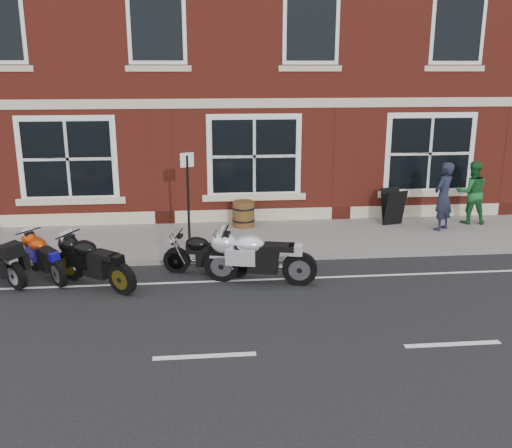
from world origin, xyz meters
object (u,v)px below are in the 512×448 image
object	(u,v)px
moto_sport_red	(45,255)
parking_sign	(188,195)
barrel_planter	(244,214)
pedestrian_left	(443,196)
pedestrian_right	(472,192)
a_board_sign	(393,206)
moto_naked_black	(205,253)
moto_sport_black	(94,260)
moto_sport_silver	(258,255)

from	to	relation	value
moto_sport_red	parking_sign	size ratio (longest dim) A/B	0.70
moto_sport_red	barrel_planter	xyz separation A→B (m)	(4.46, 3.21, -0.03)
pedestrian_left	pedestrian_right	world-z (taller)	pedestrian_left
parking_sign	a_board_sign	bearing A→B (deg)	-5.71
moto_naked_black	pedestrian_left	size ratio (longest dim) A/B	1.02
pedestrian_left	parking_sign	distance (m)	6.80
moto_sport_red	moto_naked_black	distance (m)	3.37
pedestrian_left	a_board_sign	xyz separation A→B (m)	(-1.11, 0.70, -0.42)
moto_naked_black	pedestrian_left	distance (m)	6.84
moto_sport_black	pedestrian_left	distance (m)	9.08
moto_sport_red	pedestrian_right	size ratio (longest dim) A/B	0.94
pedestrian_right	moto_sport_red	bearing A→B (deg)	24.08
moto_naked_black	a_board_sign	bearing A→B (deg)	-42.73
moto_sport_black	moto_sport_silver	size ratio (longest dim) A/B	0.77
moto_sport_black	barrel_planter	world-z (taller)	moto_sport_black
barrel_planter	pedestrian_right	bearing A→B (deg)	-2.48
moto_sport_red	moto_sport_silver	size ratio (longest dim) A/B	0.71
moto_sport_red	pedestrian_left	world-z (taller)	pedestrian_left
parking_sign	pedestrian_left	bearing A→B (deg)	-14.26
a_board_sign	barrel_planter	bearing A→B (deg)	163.75
moto_naked_black	pedestrian_left	bearing A→B (deg)	-52.66
moto_sport_red	parking_sign	world-z (taller)	parking_sign
moto_sport_silver	moto_naked_black	size ratio (longest dim) A/B	1.23
a_board_sign	barrel_planter	distance (m)	4.14
moto_sport_red	moto_naked_black	size ratio (longest dim) A/B	0.88
moto_sport_silver	pedestrian_left	xyz separation A→B (m)	(5.25, 3.10, 0.43)
moto_sport_silver	barrel_planter	size ratio (longest dim) A/B	3.31
moto_sport_black	barrel_planter	bearing A→B (deg)	-2.66
parking_sign	pedestrian_right	bearing A→B (deg)	-11.33
moto_naked_black	pedestrian_left	world-z (taller)	pedestrian_left
moto_sport_black	barrel_planter	size ratio (longest dim) A/B	2.55
moto_sport_red	parking_sign	distance (m)	3.40
barrel_planter	pedestrian_left	bearing A→B (deg)	-9.35
barrel_planter	a_board_sign	bearing A→B (deg)	-2.25
pedestrian_left	barrel_planter	distance (m)	5.35
moto_sport_black	pedestrian_right	size ratio (longest dim) A/B	1.02
pedestrian_left	moto_naked_black	bearing A→B (deg)	-17.19
pedestrian_left	moto_sport_black	bearing A→B (deg)	-19.67
moto_naked_black	pedestrian_right	xyz separation A→B (m)	(7.41, 3.09, 0.50)
pedestrian_right	a_board_sign	size ratio (longest dim) A/B	1.76
moto_sport_black	barrel_planter	xyz separation A→B (m)	(3.33, 3.82, -0.09)
moto_sport_red	moto_naked_black	world-z (taller)	moto_sport_red
pedestrian_left	a_board_sign	size ratio (longest dim) A/B	1.84
moto_sport_black	parking_sign	size ratio (longest dim) A/B	0.76
moto_sport_red	moto_sport_silver	world-z (taller)	moto_sport_silver
moto_sport_silver	moto_naked_black	distance (m)	1.25
moto_sport_red	moto_naked_black	bearing A→B (deg)	-38.59
moto_sport_silver	pedestrian_right	bearing A→B (deg)	-46.18
pedestrian_left	barrel_planter	world-z (taller)	pedestrian_left
moto_sport_red	a_board_sign	world-z (taller)	a_board_sign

